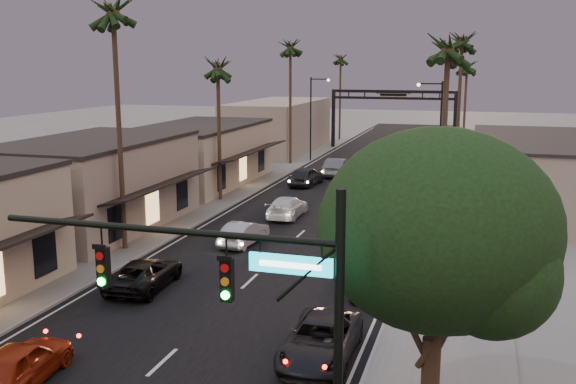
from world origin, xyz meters
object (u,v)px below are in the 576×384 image
Objects in this scene: streetlight_right at (437,127)px; palm_ra at (449,41)px; traffic_signal at (256,303)px; palm_far at (341,56)px; palm_rc at (467,63)px; streetlight_left at (313,112)px; oncoming_pickup at (145,274)px; palm_lb at (113,5)px; palm_ld at (290,43)px; curbside_near at (321,340)px; palm_lc at (218,63)px; oncoming_red at (19,364)px; curbside_black at (375,273)px; corner_tree at (440,238)px; arch at (393,105)px; palm_rb at (462,37)px; oncoming_silver at (244,233)px.

palm_ra reaches higher than streetlight_right.
traffic_signal is 75.58m from palm_far.
palm_far is (-16.90, 14.00, 0.97)m from palm_rc.
palm_far reaches higher than streetlight_left.
palm_ra reaches higher than oncoming_pickup.
palm_lb reaches higher than palm_ld.
curbside_near is (12.22, -46.12, -4.61)m from streetlight_left.
streetlight_right is at bearing 85.96° from curbside_near.
palm_lc is at bearing -90.00° from palm_ld.
streetlight_left is at bearing 103.60° from curbside_near.
oncoming_red is (3.25, -50.82, -4.57)m from streetlight_left.
streetlight_right is 19.75m from palm_rc.
palm_lb is (-15.52, -23.00, 8.06)m from streetlight_right.
corner_tree is at bearing -81.41° from curbside_black.
arch reaches higher than oncoming_red.
palm_lc is 0.92× the size of palm_ra.
streetlight_right is at bearing 149.24° from palm_rb.
palm_far reaches higher than corner_tree.
oncoming_pickup is 1.19× the size of oncoming_silver.
curbside_black is (0.29, 15.70, -4.31)m from traffic_signal.
curbside_near is at bearing -60.06° from palm_lc.
curbside_near is at bearing -36.07° from palm_lb.
streetlight_right is 19.78m from palm_ld.
palm_ra is at bearing -60.98° from palm_ld.
arch is 50.87m from curbside_black.
streetlight_left is at bearing -90.17° from oncoming_pickup.
palm_lc is 20.99m from palm_ra.
curbside_black reaches higher than oncoming_pickup.
palm_rc is at bearing 90.00° from palm_rb.
streetlight_left is 36.93m from palm_lb.
curbside_near is at bearing -78.38° from palm_far.
palm_ld is (-15.52, 10.00, 7.09)m from streetlight_right.
palm_lc is 30.81m from oncoming_red.
palm_ld is 49.47m from oncoming_red.
palm_ld is at bearing 119.02° from palm_ra.
palm_ra is at bearing 6.63° from palm_lb.
palm_lb is at bearing -90.00° from palm_lc.
palm_ra is 20.02m from palm_rb.
streetlight_left is 0.63× the size of palm_rb.
oncoming_silver is at bearing 174.75° from palm_ra.
curbside_near is (9.72, -4.89, 0.03)m from oncoming_pickup.
arch is at bearing 75.80° from palm_lc.
palm_lc reaches higher than curbside_black.
curbside_black is at bearing -133.96° from oncoming_red.
streetlight_right is at bearing -65.24° from palm_far.
oncoming_red is (-12.27, -56.82, -9.71)m from palm_rc.
palm_lb is at bearing 163.68° from curbside_black.
oncoming_pickup is at bearing -171.58° from curbside_black.
curbside_near is (-1.62, -33.12, -4.61)m from streetlight_right.
streetlight_right is 18.99m from streetlight_left.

